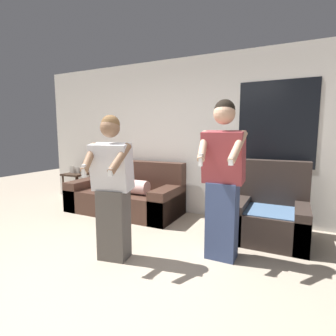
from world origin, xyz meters
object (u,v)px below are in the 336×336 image
(side_table, at_px, (77,177))
(person_right, at_px, (223,180))
(armchair, at_px, (270,215))
(person_left, at_px, (112,189))
(couch, at_px, (126,195))

(side_table, xyz_separation_m, person_right, (3.36, -1.19, 0.40))
(person_right, bearing_deg, armchair, 62.72)
(side_table, height_order, person_right, person_right)
(armchair, bearing_deg, person_right, -117.28)
(armchair, relative_size, person_right, 0.58)
(side_table, bearing_deg, person_left, -37.37)
(armchair, height_order, person_left, person_left)
(side_table, bearing_deg, person_right, -19.44)
(couch, distance_m, person_left, 1.87)
(person_right, bearing_deg, couch, 153.45)
(couch, bearing_deg, person_left, -59.32)
(armchair, xyz_separation_m, person_right, (-0.45, -0.87, 0.59))
(side_table, bearing_deg, armchair, -4.72)
(person_left, bearing_deg, side_table, 142.63)
(couch, relative_size, person_left, 1.26)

